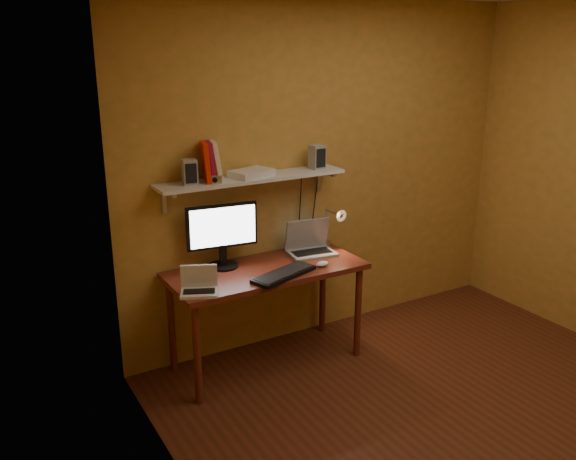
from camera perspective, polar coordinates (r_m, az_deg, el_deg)
room at (r=3.60m, az=17.91°, el=0.47°), size 3.44×3.24×2.64m
desk at (r=4.35m, az=-2.02°, el=-4.63°), size 1.40×0.60×0.75m
wall_shelf at (r=4.31m, az=-3.34°, el=4.82°), size 1.40×0.25×0.21m
monitor at (r=4.28m, az=-6.17°, el=-0.21°), size 0.51×0.24×0.46m
laptop at (r=4.60m, az=2.04°, el=-1.34°), size 0.37×0.29×0.26m
netbook at (r=3.93m, az=-8.32°, el=-5.13°), size 0.28×0.25×0.18m
keyboard at (r=4.17m, az=-0.39°, el=-4.17°), size 0.52×0.31×0.03m
mouse at (r=4.35m, az=3.25°, el=-3.19°), size 0.10×0.07×0.04m
desk_lamp at (r=4.68m, az=4.36°, el=0.76°), size 0.09×0.23×0.38m
speaker_left at (r=4.09m, az=-9.19°, el=5.38°), size 0.11×0.11×0.17m
speaker_right at (r=4.54m, az=2.73°, el=6.84°), size 0.10×0.10×0.18m
books at (r=4.16m, az=-7.22°, el=6.37°), size 0.18×0.19×0.27m
shelf_camera at (r=4.10m, az=-6.87°, el=4.72°), size 0.10×0.06×0.06m
router at (r=4.30m, az=-3.45°, el=5.34°), size 0.33×0.26×0.05m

